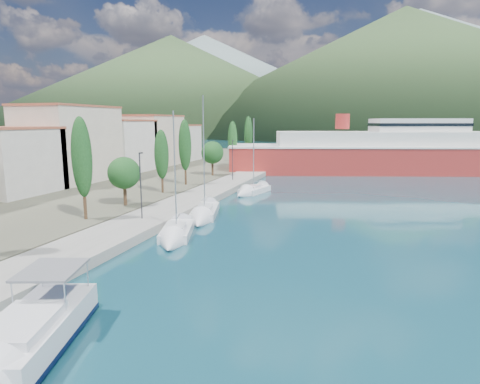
% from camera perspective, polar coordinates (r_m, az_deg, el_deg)
% --- Properties ---
extents(ground, '(1400.00, 1400.00, 0.00)m').
position_cam_1_polar(ground, '(139.74, 13.12, 5.73)').
color(ground, '#144351').
extents(quay, '(5.00, 88.00, 0.80)m').
position_cam_1_polar(quay, '(49.84, -5.78, -0.72)').
color(quay, gray).
rests_on(quay, ground).
extents(land_strip, '(70.00, 148.00, 0.70)m').
position_cam_1_polar(land_strip, '(79.98, -28.65, 2.09)').
color(land_strip, '#565644').
rests_on(land_strip, ground).
extents(hills_far, '(1480.00, 900.00, 180.00)m').
position_cam_1_polar(hills_far, '(654.06, 29.57, 14.61)').
color(hills_far, slate).
rests_on(hills_far, ground).
extents(hills_near, '(1010.00, 520.00, 115.00)m').
position_cam_1_polar(hills_near, '(403.19, 30.83, 14.19)').
color(hills_near, '#334C28').
rests_on(hills_near, ground).
extents(town_buildings, '(9.20, 69.20, 11.30)m').
position_cam_1_polar(town_buildings, '(70.24, -19.86, 6.08)').
color(town_buildings, beige).
rests_on(town_buildings, land_strip).
extents(tree_row, '(3.74, 66.30, 10.12)m').
position_cam_1_polar(tree_row, '(56.85, -8.18, 5.79)').
color(tree_row, '#47301E').
rests_on(tree_row, land_strip).
extents(lamp_posts, '(0.15, 45.77, 6.06)m').
position_cam_1_polar(lamp_posts, '(39.63, -12.03, 1.77)').
color(lamp_posts, '#2D2D33').
rests_on(lamp_posts, quay).
extents(motor_cruiser, '(5.78, 10.41, 3.69)m').
position_cam_1_polar(motor_cruiser, '(18.74, -29.71, -19.97)').
color(motor_cruiser, black).
rests_on(motor_cruiser, ground).
extents(sailboat_near, '(4.68, 8.26, 11.38)m').
position_cam_1_polar(sailboat_near, '(33.03, -9.39, -6.47)').
color(sailboat_near, silver).
rests_on(sailboat_near, ground).
extents(sailboat_mid, '(4.70, 9.41, 13.11)m').
position_cam_1_polar(sailboat_mid, '(39.88, -5.36, -3.52)').
color(sailboat_mid, silver).
rests_on(sailboat_mid, ground).
extents(sailboat_far, '(3.91, 7.80, 10.97)m').
position_cam_1_polar(sailboat_far, '(53.47, 1.20, -0.04)').
color(sailboat_far, silver).
rests_on(sailboat_far, ground).
extents(ferry, '(60.11, 27.90, 11.70)m').
position_cam_1_polar(ferry, '(81.73, 19.93, 5.12)').
color(ferry, '#B22A25').
rests_on(ferry, ground).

